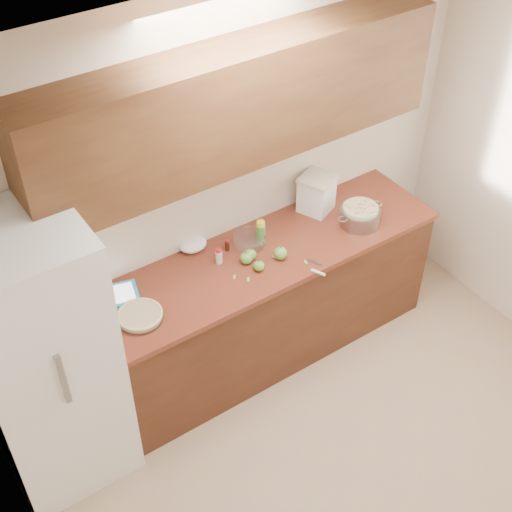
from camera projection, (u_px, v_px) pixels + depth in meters
room_shell at (426, 366)px, 3.41m from camera, size 3.60×3.60×3.60m
counter_run at (254, 308)px, 4.88m from camera, size 2.64×0.68×0.92m
upper_cabinets at (238, 105)px, 4.00m from camera, size 2.60×0.34×0.70m
fridge at (44, 360)px, 3.96m from camera, size 0.70×0.70×1.80m
pie at (140, 316)px, 4.16m from camera, size 0.28×0.28×0.04m
colander at (360, 216)px, 4.81m from camera, size 0.37×0.27×0.14m
flour_canister at (317, 193)px, 4.88m from camera, size 0.29×0.29×0.27m
tablet at (116, 296)px, 4.30m from camera, size 0.32×0.27×0.02m
paring_knife at (318, 271)px, 4.47m from camera, size 0.10×0.19×0.02m
lemon_bottle at (261, 232)px, 4.64m from camera, size 0.06×0.06×0.17m
cinnamon_shaker at (219, 256)px, 4.51m from camera, size 0.04×0.04×0.11m
vanilla_bottle at (227, 245)px, 4.61m from camera, size 0.03×0.03×0.08m
mixing_bowl at (249, 240)px, 4.65m from camera, size 0.22×0.22×0.08m
paper_towel at (193, 244)px, 4.62m from camera, size 0.20×0.17×0.08m
apple_left at (246, 258)px, 4.52m from camera, size 0.08×0.08×0.09m
apple_center at (250, 255)px, 4.55m from camera, size 0.08×0.08×0.09m
apple_front at (259, 266)px, 4.47m from camera, size 0.07×0.07×0.08m
apple_extra at (280, 253)px, 4.55m from camera, size 0.09×0.09×0.10m
peel_a at (275, 257)px, 4.58m from camera, size 0.02×0.03×0.00m
peel_b at (234, 277)px, 4.44m from camera, size 0.03×0.03×0.00m
peel_c at (306, 262)px, 4.55m from camera, size 0.02×0.04×0.00m
peel_d at (248, 279)px, 4.42m from camera, size 0.03×0.04×0.00m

